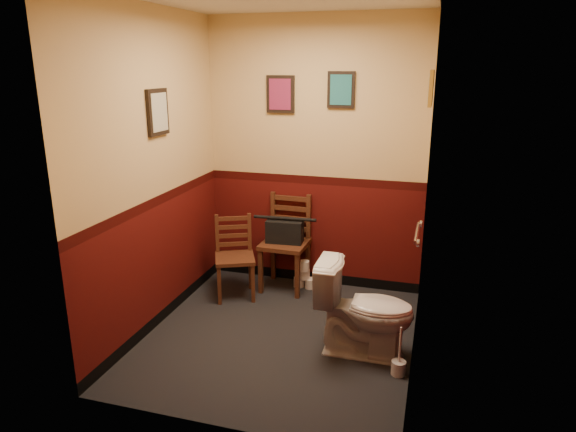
# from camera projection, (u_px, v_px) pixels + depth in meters

# --- Properties ---
(floor) EXTENTS (2.20, 2.40, 0.00)m
(floor) POSITION_uv_depth(u_px,v_px,m) (280.00, 336.00, 4.38)
(floor) COLOR black
(floor) RESTS_ON ground
(wall_back) EXTENTS (2.20, 0.00, 2.70)m
(wall_back) POSITION_uv_depth(u_px,v_px,m) (315.00, 156.00, 5.11)
(wall_back) COLOR #470C0B
(wall_back) RESTS_ON ground
(wall_front) EXTENTS (2.20, 0.00, 2.70)m
(wall_front) POSITION_uv_depth(u_px,v_px,m) (216.00, 226.00, 2.90)
(wall_front) COLOR #470C0B
(wall_front) RESTS_ON ground
(wall_left) EXTENTS (0.00, 2.40, 2.70)m
(wall_left) POSITION_uv_depth(u_px,v_px,m) (154.00, 174.00, 4.30)
(wall_left) COLOR #470C0B
(wall_left) RESTS_ON ground
(wall_right) EXTENTS (0.00, 2.40, 2.70)m
(wall_right) POSITION_uv_depth(u_px,v_px,m) (424.00, 191.00, 3.71)
(wall_right) COLOR #470C0B
(wall_right) RESTS_ON ground
(grab_bar) EXTENTS (0.05, 0.56, 0.06)m
(grab_bar) POSITION_uv_depth(u_px,v_px,m) (418.00, 233.00, 4.06)
(grab_bar) COLOR silver
(grab_bar) RESTS_ON wall_right
(framed_print_back_a) EXTENTS (0.28, 0.04, 0.36)m
(framed_print_back_a) POSITION_uv_depth(u_px,v_px,m) (280.00, 94.00, 5.01)
(framed_print_back_a) COLOR black
(framed_print_back_a) RESTS_ON wall_back
(framed_print_back_b) EXTENTS (0.26, 0.04, 0.34)m
(framed_print_back_b) POSITION_uv_depth(u_px,v_px,m) (341.00, 90.00, 4.84)
(framed_print_back_b) COLOR black
(framed_print_back_b) RESTS_ON wall_back
(framed_print_left) EXTENTS (0.04, 0.30, 0.38)m
(framed_print_left) POSITION_uv_depth(u_px,v_px,m) (158.00, 112.00, 4.24)
(framed_print_left) COLOR black
(framed_print_left) RESTS_ON wall_left
(framed_print_right) EXTENTS (0.04, 0.34, 0.28)m
(framed_print_right) POSITION_uv_depth(u_px,v_px,m) (431.00, 88.00, 4.06)
(framed_print_right) COLOR olive
(framed_print_right) RESTS_ON wall_right
(toilet) EXTENTS (0.77, 0.43, 0.76)m
(toilet) POSITION_uv_depth(u_px,v_px,m) (365.00, 310.00, 4.02)
(toilet) COLOR white
(toilet) RESTS_ON floor
(toilet_brush) EXTENTS (0.11, 0.11, 0.39)m
(toilet_brush) POSITION_uv_depth(u_px,v_px,m) (398.00, 367.00, 3.82)
(toilet_brush) COLOR silver
(toilet_brush) RESTS_ON floor
(chair_left) EXTENTS (0.50, 0.50, 0.81)m
(chair_left) POSITION_uv_depth(u_px,v_px,m) (235.00, 257.00, 5.06)
(chair_left) COLOR #572B1A
(chair_left) RESTS_ON floor
(chair_right) EXTENTS (0.46, 0.46, 0.96)m
(chair_right) POSITION_uv_depth(u_px,v_px,m) (286.00, 242.00, 5.24)
(chair_right) COLOR #572B1A
(chair_right) RESTS_ON floor
(handbag) EXTENTS (0.37, 0.21, 0.27)m
(handbag) POSITION_uv_depth(u_px,v_px,m) (285.00, 231.00, 5.16)
(handbag) COLOR black
(handbag) RESTS_ON chair_right
(tp_stack) EXTENTS (0.23, 0.14, 0.30)m
(tp_stack) POSITION_uv_depth(u_px,v_px,m) (304.00, 276.00, 5.30)
(tp_stack) COLOR silver
(tp_stack) RESTS_ON floor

